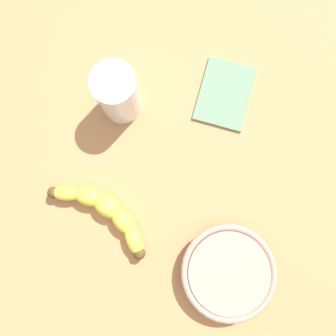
{
  "coord_description": "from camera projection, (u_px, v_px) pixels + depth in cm",
  "views": [
    {
      "loc": [
        -1.7,
        -10.11,
        59.8
      ],
      "look_at": [
        5.65,
        -9.34,
        5.0
      ],
      "focal_mm": 32.21,
      "sensor_mm": 36.0,
      "label": 1
    }
  ],
  "objects": [
    {
      "name": "folded_napkin",
      "position": [
        225.0,
        94.0,
        0.59
      ],
      "size": [
        14.76,
        11.91,
        0.6
      ],
      "primitive_type": "cube",
      "rotation": [
        0.0,
        0.0,
        -0.17
      ],
      "color": "slate",
      "rests_on": "wooden_tabletop"
    },
    {
      "name": "banana",
      "position": [
        104.0,
        211.0,
        0.54
      ],
      "size": [
        12.39,
        19.29,
        3.97
      ],
      "rotation": [
        0.0,
        0.0,
        1.08
      ],
      "color": "yellow",
      "rests_on": "wooden_tabletop"
    },
    {
      "name": "ceramic_bowl",
      "position": [
        228.0,
        272.0,
        0.53
      ],
      "size": [
        16.63,
        16.63,
        3.67
      ],
      "color": "tan",
      "rests_on": "wooden_tabletop"
    },
    {
      "name": "wooden_tabletop",
      "position": [
        117.0,
        194.0,
        0.58
      ],
      "size": [
        120.0,
        120.0,
        3.0
      ],
      "primitive_type": "cube",
      "color": "#B97B4B",
      "rests_on": "ground"
    },
    {
      "name": "smoothie_glass",
      "position": [
        118.0,
        95.0,
        0.54
      ],
      "size": [
        7.71,
        7.71,
        11.12
      ],
      "color": "silver",
      "rests_on": "wooden_tabletop"
    }
  ]
}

